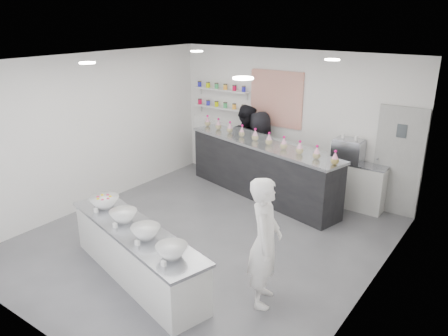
{
  "coord_description": "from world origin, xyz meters",
  "views": [
    {
      "loc": [
        4.18,
        -5.23,
        3.68
      ],
      "look_at": [
        0.12,
        0.4,
        1.22
      ],
      "focal_mm": 35.0,
      "sensor_mm": 36.0,
      "label": 1
    }
  ],
  "objects_px": {
    "staff_right": "(259,150)",
    "espresso_ledge": "(352,185)",
    "prep_counter": "(136,253)",
    "back_bar": "(261,170)",
    "woman_prep": "(265,242)",
    "espresso_machine": "(348,151)",
    "staff_left": "(246,145)"
  },
  "relations": [
    {
      "from": "staff_right",
      "to": "espresso_ledge",
      "type": "bearing_deg",
      "value": -166.53
    },
    {
      "from": "prep_counter",
      "to": "staff_right",
      "type": "bearing_deg",
      "value": 110.75
    },
    {
      "from": "back_bar",
      "to": "staff_right",
      "type": "distance_m",
      "value": 0.56
    },
    {
      "from": "woman_prep",
      "to": "staff_right",
      "type": "height_order",
      "value": "woman_prep"
    },
    {
      "from": "back_bar",
      "to": "staff_right",
      "type": "xyz_separation_m",
      "value": [
        -0.29,
        0.39,
        0.27
      ]
    },
    {
      "from": "prep_counter",
      "to": "espresso_machine",
      "type": "height_order",
      "value": "espresso_machine"
    },
    {
      "from": "woman_prep",
      "to": "back_bar",
      "type": "bearing_deg",
      "value": 7.55
    },
    {
      "from": "back_bar",
      "to": "staff_left",
      "type": "distance_m",
      "value": 0.81
    },
    {
      "from": "prep_counter",
      "to": "staff_right",
      "type": "height_order",
      "value": "staff_right"
    },
    {
      "from": "prep_counter",
      "to": "back_bar",
      "type": "relative_size",
      "value": 0.77
    },
    {
      "from": "back_bar",
      "to": "staff_right",
      "type": "height_order",
      "value": "staff_right"
    },
    {
      "from": "staff_left",
      "to": "staff_right",
      "type": "xyz_separation_m",
      "value": [
        0.34,
        0.0,
        -0.05
      ]
    },
    {
      "from": "back_bar",
      "to": "espresso_machine",
      "type": "bearing_deg",
      "value": 33.53
    },
    {
      "from": "espresso_ledge",
      "to": "espresso_machine",
      "type": "height_order",
      "value": "espresso_machine"
    },
    {
      "from": "espresso_machine",
      "to": "staff_right",
      "type": "height_order",
      "value": "staff_right"
    },
    {
      "from": "back_bar",
      "to": "staff_left",
      "type": "height_order",
      "value": "staff_left"
    },
    {
      "from": "staff_left",
      "to": "staff_right",
      "type": "height_order",
      "value": "staff_left"
    },
    {
      "from": "espresso_ledge",
      "to": "staff_right",
      "type": "xyz_separation_m",
      "value": [
        -2.06,
        -0.18,
        0.39
      ]
    },
    {
      "from": "espresso_machine",
      "to": "woman_prep",
      "type": "height_order",
      "value": "woman_prep"
    },
    {
      "from": "espresso_machine",
      "to": "staff_right",
      "type": "relative_size",
      "value": 0.33
    },
    {
      "from": "prep_counter",
      "to": "woman_prep",
      "type": "distance_m",
      "value": 1.95
    },
    {
      "from": "back_bar",
      "to": "prep_counter",
      "type": "bearing_deg",
      "value": -74.03
    },
    {
      "from": "espresso_ledge",
      "to": "staff_left",
      "type": "xyz_separation_m",
      "value": [
        -2.4,
        -0.18,
        0.44
      ]
    },
    {
      "from": "back_bar",
      "to": "espresso_ledge",
      "type": "relative_size",
      "value": 3.01
    },
    {
      "from": "prep_counter",
      "to": "espresso_ledge",
      "type": "bearing_deg",
      "value": 83.84
    },
    {
      "from": "prep_counter",
      "to": "staff_left",
      "type": "relative_size",
      "value": 1.59
    },
    {
      "from": "espresso_machine",
      "to": "staff_left",
      "type": "height_order",
      "value": "staff_left"
    },
    {
      "from": "espresso_ledge",
      "to": "prep_counter",
      "type": "bearing_deg",
      "value": -111.12
    },
    {
      "from": "staff_left",
      "to": "prep_counter",
      "type": "bearing_deg",
      "value": 117.51
    },
    {
      "from": "espresso_machine",
      "to": "staff_left",
      "type": "xyz_separation_m",
      "value": [
        -2.25,
        -0.18,
        -0.24
      ]
    },
    {
      "from": "espresso_machine",
      "to": "back_bar",
      "type": "bearing_deg",
      "value": -160.5
    },
    {
      "from": "prep_counter",
      "to": "espresso_ledge",
      "type": "relative_size",
      "value": 2.31
    }
  ]
}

